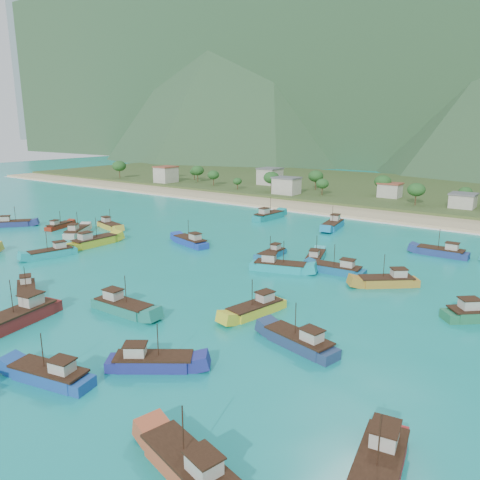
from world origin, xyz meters
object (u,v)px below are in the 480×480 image
Objects in this scene: boat_15 at (378,469)px; boat_29 at (13,224)px; boat_20 at (123,307)px; boat_32 at (300,342)px; boat_19 at (20,317)px; boat_3 at (109,226)px; boat_14 at (77,232)px; boat_25 at (52,253)px; boat_31 at (27,291)px; boat_22 at (333,225)px; boat_30 at (272,254)px; boat_2 at (338,270)px; boat_18 at (50,376)px; boat_28 at (190,469)px; boat_7 at (152,363)px; boat_11 at (256,309)px; boat_0 at (442,253)px; boat_10 at (191,242)px; boat_1 at (94,242)px; boat_16 at (269,216)px; boat_26 at (279,267)px; boat_12 at (316,258)px; boat_8 at (387,282)px; boat_9 at (59,226)px.

boat_15 is 121.94m from boat_29.
boat_20 reaches higher than boat_32.
boat_29 is at bearing -38.15° from boat_19.
boat_14 is at bearing 11.16° from boat_3.
boat_25 is at bearing -109.51° from boat_20.
boat_25 is 1.13× the size of boat_31.
boat_3 is 0.86× the size of boat_22.
boat_22 is 1.37× the size of boat_30.
boat_2 is at bearing 106.82° from boat_22.
boat_22 reaches higher than boat_30.
boat_28 reaches higher than boat_18.
boat_11 reaches higher than boat_7.
boat_32 is at bearing 175.71° from boat_0.
boat_10 is at bearing -111.06° from boat_25.
boat_31 is at bearing 152.23° from boat_25.
boat_20 is 0.96× the size of boat_28.
boat_11 is 30.13m from boat_18.
boat_16 is (15.56, 51.54, 0.00)m from boat_1.
boat_19 reaches higher than boat_32.
boat_15 reaches higher than boat_0.
boat_25 is at bearing 110.04° from boat_2.
boat_1 reaches higher than boat_2.
boat_26 reaches higher than boat_20.
boat_12 is 1.15× the size of boat_30.
boat_7 is 1.07× the size of boat_31.
boat_15 is 0.93× the size of boat_19.
boat_26 reaches higher than boat_11.
boat_32 is at bearing -83.30° from boat_12.
boat_16 reaches higher than boat_29.
boat_19 reaches higher than boat_8.
boat_14 is 53.25m from boat_30.
boat_8 is at bearing -38.01° from boat_12.
boat_14 is at bearing 87.52° from boat_32.
boat_0 is at bearing 3.73° from boat_9.
boat_20 reaches higher than boat_3.
boat_16 is 1.36× the size of boat_30.
boat_26 is 45.26m from boat_31.
boat_22 reaches higher than boat_25.
boat_16 is at bearing 157.00° from boat_3.
boat_8 is 0.85× the size of boat_15.
boat_1 is at bearing -30.80° from boat_9.
boat_8 reaches higher than boat_7.
boat_28 is 1.22× the size of boat_31.
boat_26 is (8.19, 31.64, 0.02)m from boat_20.
boat_3 is at bearing -114.49° from boat_31.
boat_2 is 57.88m from boat_28.
boat_0 reaches higher than boat_30.
boat_2 is 10.19m from boat_8.
boat_31 is (-50.18, -66.11, -0.15)m from boat_0.
boat_10 is 32.31m from boat_14.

